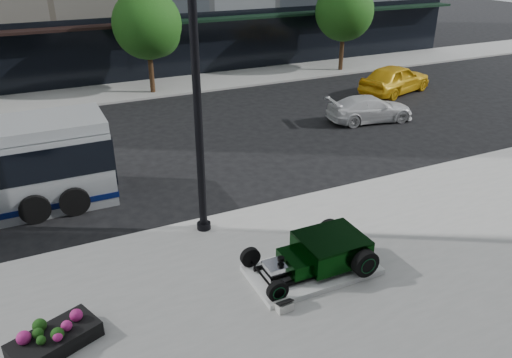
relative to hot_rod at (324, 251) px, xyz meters
name	(u,v)px	position (x,y,z in m)	size (l,w,h in m)	color
ground	(219,187)	(-0.65, 5.99, -0.70)	(120.00, 120.00, 0.00)	black
sidewalk_far	(132,91)	(-0.65, 19.99, -0.64)	(70.00, 4.00, 0.12)	gray
street_trees	(149,27)	(0.49, 19.07, 3.07)	(29.80, 3.80, 5.70)	black
display_plinth	(312,270)	(-0.33, 0.00, -0.50)	(3.40, 1.80, 0.15)	silver
hot_rod	(324,251)	(0.00, 0.00, 0.00)	(3.22, 2.00, 0.81)	black
info_plaque	(284,305)	(-1.72, -0.99, -0.45)	(0.41, 0.32, 0.31)	silver
lamppost	(198,118)	(-2.17, 3.34, 2.97)	(0.42, 0.42, 7.68)	black
flower_planter	(55,339)	(-6.77, 0.05, -0.36)	(2.05, 1.55, 0.60)	black
white_sedan	(370,109)	(8.80, 9.70, -0.07)	(1.74, 4.29, 1.25)	silver
yellow_taxi	(395,79)	(13.14, 13.14, 0.15)	(1.99, 4.95, 1.69)	yellow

